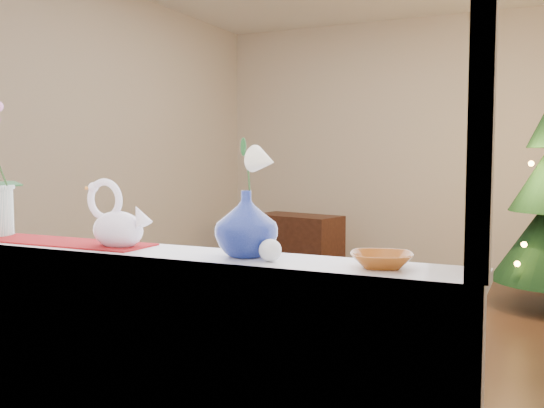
% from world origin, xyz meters
% --- Properties ---
extents(ground, '(5.00, 5.00, 0.00)m').
position_xyz_m(ground, '(0.00, 0.00, 0.00)').
color(ground, '#3D2518').
rests_on(ground, ground).
extents(wall_back, '(4.50, 0.10, 2.70)m').
position_xyz_m(wall_back, '(0.00, 2.50, 1.35)').
color(wall_back, beige).
rests_on(wall_back, ground).
extents(wall_front, '(4.50, 0.10, 2.70)m').
position_xyz_m(wall_front, '(0.00, -2.50, 1.35)').
color(wall_front, beige).
rests_on(wall_front, ground).
extents(wall_left, '(0.10, 5.00, 2.70)m').
position_xyz_m(wall_left, '(-2.25, 0.00, 1.35)').
color(wall_left, beige).
rests_on(wall_left, ground).
extents(window_apron, '(2.20, 0.08, 0.88)m').
position_xyz_m(window_apron, '(0.00, -2.46, 0.44)').
color(window_apron, white).
rests_on(window_apron, ground).
extents(windowsill, '(2.20, 0.26, 0.04)m').
position_xyz_m(windowsill, '(0.00, -2.37, 0.90)').
color(windowsill, white).
rests_on(windowsill, window_apron).
extents(window_frame, '(2.22, 0.06, 1.60)m').
position_xyz_m(window_frame, '(0.00, -2.47, 1.70)').
color(window_frame, white).
rests_on(window_frame, windowsill).
extents(runner, '(0.70, 0.20, 0.01)m').
position_xyz_m(runner, '(-0.38, -2.37, 0.92)').
color(runner, maroon).
rests_on(runner, windowsill).
extents(swan, '(0.27, 0.13, 0.23)m').
position_xyz_m(swan, '(-0.12, -2.38, 1.03)').
color(swan, white).
rests_on(swan, windowsill).
extents(blue_vase, '(0.27, 0.27, 0.24)m').
position_xyz_m(blue_vase, '(0.37, -2.35, 1.04)').
color(blue_vase, navy).
rests_on(blue_vase, windowsill).
extents(lily, '(0.13, 0.08, 0.18)m').
position_xyz_m(lily, '(0.37, -2.35, 1.25)').
color(lily, white).
rests_on(lily, blue_vase).
extents(paperweight, '(0.07, 0.07, 0.07)m').
position_xyz_m(paperweight, '(0.47, -2.41, 0.95)').
color(paperweight, white).
rests_on(paperweight, windowsill).
extents(amber_dish, '(0.19, 0.19, 0.04)m').
position_xyz_m(amber_dish, '(0.81, -2.37, 0.94)').
color(amber_dish, '#A5551B').
rests_on(amber_dish, windowsill).
extents(side_table, '(0.94, 0.62, 0.65)m').
position_xyz_m(side_table, '(-1.06, 1.54, 0.32)').
color(side_table, black).
rests_on(side_table, ground).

